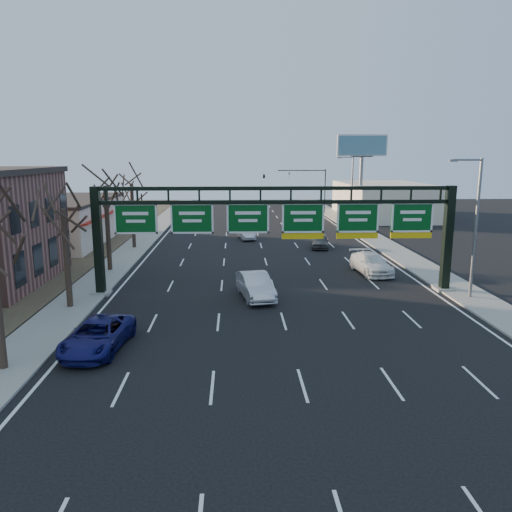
{
  "coord_description": "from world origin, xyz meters",
  "views": [
    {
      "loc": [
        -2.71,
        -24.73,
        9.18
      ],
      "look_at": [
        -1.43,
        4.75,
        3.2
      ],
      "focal_mm": 35.0,
      "sensor_mm": 36.0,
      "label": 1
    }
  ],
  "objects_px": {
    "car_blue_suv": "(98,335)",
    "car_white_wagon": "(371,263)",
    "sign_gantry": "(278,225)",
    "car_silver_sedan": "(255,286)"
  },
  "relations": [
    {
      "from": "car_silver_sedan",
      "to": "car_white_wagon",
      "type": "relative_size",
      "value": 0.92
    },
    {
      "from": "car_blue_suv",
      "to": "car_silver_sedan",
      "type": "xyz_separation_m",
      "value": [
        7.91,
        8.53,
        0.09
      ]
    },
    {
      "from": "sign_gantry",
      "to": "car_white_wagon",
      "type": "bearing_deg",
      "value": 34.12
    },
    {
      "from": "car_silver_sedan",
      "to": "sign_gantry",
      "type": "bearing_deg",
      "value": 29.06
    },
    {
      "from": "car_blue_suv",
      "to": "car_white_wagon",
      "type": "distance_m",
      "value": 23.04
    },
    {
      "from": "car_blue_suv",
      "to": "sign_gantry",
      "type": "bearing_deg",
      "value": 52.25
    },
    {
      "from": "car_blue_suv",
      "to": "car_white_wagon",
      "type": "bearing_deg",
      "value": 47.34
    },
    {
      "from": "sign_gantry",
      "to": "car_white_wagon",
      "type": "relative_size",
      "value": 4.58
    },
    {
      "from": "car_white_wagon",
      "to": "car_blue_suv",
      "type": "bearing_deg",
      "value": -145.02
    },
    {
      "from": "sign_gantry",
      "to": "car_blue_suv",
      "type": "height_order",
      "value": "sign_gantry"
    }
  ]
}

